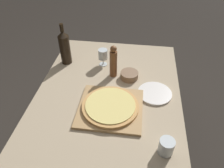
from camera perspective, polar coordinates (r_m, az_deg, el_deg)
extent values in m
plane|color=#2D2823|center=(2.04, -0.87, -17.88)|extent=(12.00, 12.00, 0.00)
cube|color=tan|center=(1.48, -1.14, -3.36)|extent=(0.97, 1.39, 0.03)
cylinder|color=brown|center=(2.27, -9.30, 2.10)|extent=(0.06, 0.06, 0.69)
cylinder|color=brown|center=(2.20, 12.56, 0.22)|extent=(0.06, 0.06, 0.69)
cube|color=tan|center=(1.38, -0.42, -6.29)|extent=(0.40, 0.37, 0.02)
cylinder|color=tan|center=(1.36, -0.42, -5.77)|extent=(0.35, 0.35, 0.02)
cylinder|color=#EAD67A|center=(1.36, -0.42, -5.42)|extent=(0.31, 0.31, 0.01)
cylinder|color=black|center=(1.75, -12.14, 8.74)|extent=(0.08, 0.08, 0.23)
cone|color=black|center=(1.69, -12.78, 12.62)|extent=(0.08, 0.08, 0.04)
cylinder|color=black|center=(1.66, -13.03, 14.11)|extent=(0.03, 0.03, 0.06)
cylinder|color=brown|center=(1.58, 0.36, 5.26)|extent=(0.05, 0.05, 0.21)
sphere|color=brown|center=(1.51, 0.38, 9.16)|extent=(0.05, 0.05, 0.05)
cylinder|color=silver|center=(1.75, -2.30, 5.18)|extent=(0.06, 0.06, 0.00)
cylinder|color=silver|center=(1.73, -2.32, 5.97)|extent=(0.01, 0.01, 0.05)
cylinder|color=silver|center=(1.70, -2.38, 7.79)|extent=(0.07, 0.07, 0.08)
cylinder|color=#84664C|center=(1.60, 4.54, 2.30)|extent=(0.13, 0.13, 0.05)
cylinder|color=silver|center=(1.19, 13.99, -15.59)|extent=(0.08, 0.08, 0.09)
cylinder|color=white|center=(1.51, 11.09, -2.39)|extent=(0.23, 0.23, 0.01)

